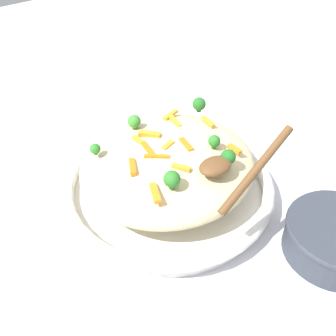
{
  "coord_description": "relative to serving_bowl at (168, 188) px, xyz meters",
  "views": [
    {
      "loc": [
        0.32,
        0.42,
        0.53
      ],
      "look_at": [
        0.0,
        0.0,
        0.07
      ],
      "focal_mm": 43.1,
      "sensor_mm": 36.0,
      "label": 1
    }
  ],
  "objects": [
    {
      "name": "carrot_piece_4",
      "position": [
        0.02,
        0.06,
        0.1
      ],
      "size": [
        0.02,
        0.03,
        0.01
      ],
      "primitive_type": "cube",
      "rotation": [
        0.0,
        0.0,
        5.26
      ],
      "color": "orange",
      "rests_on": "pasta_mound"
    },
    {
      "name": "carrot_piece_12",
      "position": [
        0.03,
        0.01,
        0.1
      ],
      "size": [
        0.04,
        0.03,
        0.01
      ],
      "primitive_type": "cube",
      "rotation": [
        0.0,
        0.0,
        2.44
      ],
      "color": "orange",
      "rests_on": "pasta_mound"
    },
    {
      "name": "ground_plane",
      "position": [
        0.0,
        0.0,
        -0.03
      ],
      "size": [
        2.4,
        2.4,
        0.0
      ],
      "primitive_type": "plane",
      "color": "silver"
    },
    {
      "name": "carrot_piece_5",
      "position": [
        0.08,
        0.07,
        0.09
      ],
      "size": [
        0.02,
        0.04,
        0.01
      ],
      "primitive_type": "cube",
      "rotation": [
        0.0,
        0.0,
        1.16
      ],
      "color": "orange",
      "rests_on": "pasta_mound"
    },
    {
      "name": "carrot_piece_6",
      "position": [
        -0.09,
        0.07,
        0.09
      ],
      "size": [
        0.01,
        0.03,
        0.01
      ],
      "primitive_type": "cube",
      "rotation": [
        0.0,
        0.0,
        1.63
      ],
      "color": "orange",
      "rests_on": "pasta_mound"
    },
    {
      "name": "carrot_piece_3",
      "position": [
        -0.0,
        -0.0,
        0.1
      ],
      "size": [
        0.03,
        0.02,
        0.01
      ],
      "primitive_type": "cube",
      "rotation": [
        0.0,
        0.0,
        3.44
      ],
      "color": "orange",
      "rests_on": "pasta_mound"
    },
    {
      "name": "serving_bowl",
      "position": [
        0.0,
        0.0,
        0.0
      ],
      "size": [
        0.38,
        0.38,
        0.05
      ],
      "color": "white",
      "rests_on": "ground_plane"
    },
    {
      "name": "carrot_piece_2",
      "position": [
        -0.06,
        -0.06,
        0.09
      ],
      "size": [
        0.02,
        0.04,
        0.01
      ],
      "primitive_type": "cube",
      "rotation": [
        0.0,
        0.0,
        1.37
      ],
      "color": "orange",
      "rests_on": "pasta_mound"
    },
    {
      "name": "carrot_piece_7",
      "position": [
        0.03,
        -0.01,
        0.1
      ],
      "size": [
        0.02,
        0.04,
        0.01
      ],
      "primitive_type": "cube",
      "rotation": [
        0.0,
        0.0,
        1.4
      ],
      "color": "orange",
      "rests_on": "pasta_mound"
    },
    {
      "name": "broccoli_floret_4",
      "position": [
        -0.06,
        0.05,
        0.11
      ],
      "size": [
        0.02,
        0.02,
        0.03
      ],
      "color": "#296820",
      "rests_on": "pasta_mound"
    },
    {
      "name": "carrot_piece_0",
      "position": [
        0.03,
        -0.04,
        0.09
      ],
      "size": [
        0.01,
        0.03,
        0.01
      ],
      "primitive_type": "cube",
      "rotation": [
        0.0,
        0.0,
        4.74
      ],
      "color": "orange",
      "rests_on": "pasta_mound"
    },
    {
      "name": "broccoli_floret_2",
      "position": [
        -0.12,
        -0.06,
        0.1
      ],
      "size": [
        0.02,
        0.02,
        0.03
      ],
      "color": "#205B1C",
      "rests_on": "pasta_mound"
    },
    {
      "name": "carrot_piece_9",
      "position": [
        -0.07,
        -0.08,
        0.09
      ],
      "size": [
        0.04,
        0.02,
        0.01
      ],
      "primitive_type": "cube",
      "rotation": [
        0.0,
        0.0,
        0.27
      ],
      "color": "orange",
      "rests_on": "pasta_mound"
    },
    {
      "name": "carrot_piece_8",
      "position": [
        -0.1,
        -0.02,
        0.09
      ],
      "size": [
        0.01,
        0.03,
        0.01
      ],
      "primitive_type": "cube",
      "rotation": [
        0.0,
        0.0,
        1.46
      ],
      "color": "orange",
      "rests_on": "pasta_mound"
    },
    {
      "name": "serving_spoon",
      "position": [
        -0.02,
        0.12,
        0.12
      ],
      "size": [
        0.15,
        0.1,
        0.09
      ],
      "color": "brown",
      "rests_on": "pasta_mound"
    },
    {
      "name": "carrot_piece_1",
      "position": [
        0.01,
        -0.04,
        0.1
      ],
      "size": [
        0.03,
        0.04,
        0.01
      ],
      "primitive_type": "cube",
      "rotation": [
        0.0,
        0.0,
        5.42
      ],
      "color": "orange",
      "rests_on": "pasta_mound"
    },
    {
      "name": "broccoli_floret_0",
      "position": [
        -0.05,
        0.09,
        0.11
      ],
      "size": [
        0.02,
        0.02,
        0.03
      ],
      "color": "#205B1C",
      "rests_on": "pasta_mound"
    },
    {
      "name": "pasta_mound",
      "position": [
        0.0,
        0.0,
        0.06
      ],
      "size": [
        0.31,
        0.29,
        0.08
      ],
      "primitive_type": "ellipsoid",
      "color": "beige",
      "rests_on": "serving_bowl"
    },
    {
      "name": "broccoli_floret_5",
      "position": [
        0.1,
        -0.06,
        0.1
      ],
      "size": [
        0.02,
        0.02,
        0.02
      ],
      "color": "#296820",
      "rests_on": "pasta_mound"
    },
    {
      "name": "carrot_piece_10",
      "position": [
        0.08,
        0.01,
        0.09
      ],
      "size": [
        0.03,
        0.04,
        0.01
      ],
      "primitive_type": "cube",
      "rotation": [
        0.0,
        0.0,
        4.22
      ],
      "color": "orange",
      "rests_on": "pasta_mound"
    },
    {
      "name": "broccoli_floret_3",
      "position": [
        0.05,
        0.08,
        0.11
      ],
      "size": [
        0.03,
        0.03,
        0.03
      ],
      "color": "#296820",
      "rests_on": "pasta_mound"
    },
    {
      "name": "broccoli_floret_1",
      "position": [
        0.01,
        -0.08,
        0.1
      ],
      "size": [
        0.02,
        0.02,
        0.03
      ],
      "color": "#377928",
      "rests_on": "pasta_mound"
    },
    {
      "name": "carrot_piece_11",
      "position": [
        -0.03,
        0.02,
        0.1
      ],
      "size": [
        0.02,
        0.04,
        0.01
      ],
      "primitive_type": "cube",
      "rotation": [
        0.0,
        0.0,
        4.52
      ],
      "color": "orange",
      "rests_on": "pasta_mound"
    }
  ]
}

